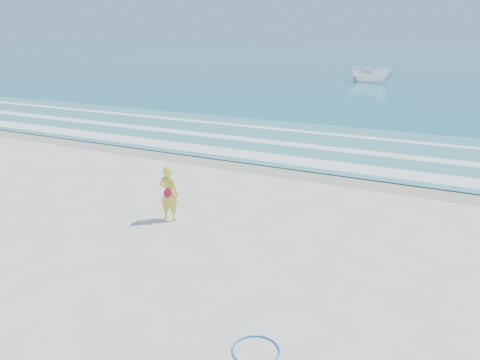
% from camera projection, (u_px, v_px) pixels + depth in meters
% --- Properties ---
extents(ground, '(400.00, 400.00, 0.00)m').
position_uv_depth(ground, '(149.00, 256.00, 12.05)').
color(ground, silver).
rests_on(ground, ground).
extents(wet_sand, '(400.00, 2.40, 0.00)m').
position_uv_depth(wet_sand, '(281.00, 169.00, 19.70)').
color(wet_sand, '#B2A893').
rests_on(wet_sand, ground).
extents(ocean, '(400.00, 190.00, 0.04)m').
position_uv_depth(ocean, '(448.00, 58.00, 101.29)').
color(ocean, '#19727F').
rests_on(ocean, ground).
extents(shallow, '(400.00, 10.00, 0.01)m').
position_uv_depth(shallow, '(318.00, 144.00, 23.94)').
color(shallow, '#59B7AD').
rests_on(shallow, ocean).
extents(foam_near, '(400.00, 1.40, 0.01)m').
position_uv_depth(foam_near, '(292.00, 160.00, 20.79)').
color(foam_near, white).
rests_on(foam_near, shallow).
extents(foam_mid, '(400.00, 0.90, 0.01)m').
position_uv_depth(foam_mid, '(313.00, 147.00, 23.26)').
color(foam_mid, white).
rests_on(foam_mid, shallow).
extents(foam_far, '(400.00, 0.60, 0.01)m').
position_uv_depth(foam_far, '(332.00, 134.00, 26.06)').
color(foam_far, white).
rests_on(foam_far, shallow).
extents(hoop, '(1.09, 1.09, 0.03)m').
position_uv_depth(hoop, '(256.00, 351.00, 8.44)').
color(hoop, '#0B77CE').
rests_on(hoop, ground).
extents(boat, '(5.24, 2.70, 1.93)m').
position_uv_depth(boat, '(372.00, 74.00, 52.59)').
color(boat, white).
rests_on(boat, ocean).
extents(woman, '(0.63, 0.43, 1.70)m').
position_uv_depth(woman, '(169.00, 193.00, 14.12)').
color(woman, yellow).
rests_on(woman, ground).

